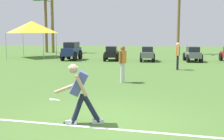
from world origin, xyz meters
The scene contains 14 objects.
ground_plane centered at (0.00, 0.00, 0.00)m, with size 80.00×80.00×0.00m, color #466A2D.
field_line_paint centered at (0.00, -0.47, 0.00)m, with size 22.97×0.09×0.01m, color white.
frisbee_thrower centered at (-0.49, -0.25, 0.79)m, with size 1.15×0.47×1.40m.
frisbee_in_flight centered at (-1.10, -0.20, 0.54)m, with size 0.35×0.35×0.08m.
teammate_near_sideline centered at (-0.03, 5.38, 0.94)m, with size 0.30×0.49×1.56m.
teammate_midfield centered at (2.70, 9.95, 0.94)m, with size 0.20×0.49×1.56m.
parked_car_slot_a centered at (-4.94, 15.03, 0.74)m, with size 1.20×2.37×1.40m.
parked_car_slot_b centered at (-1.78, 15.05, 0.56)m, with size 1.18×2.24×1.10m.
parked_car_slot_c centered at (0.95, 14.81, 0.56)m, with size 1.12×2.22×1.10m.
parked_car_slot_d centered at (4.28, 15.01, 0.56)m, with size 1.18×2.24×1.10m.
palm_tree_far_left centered at (-10.05, 23.21, 3.86)m, with size 3.65×3.85×6.13m.
palm_tree_left_of_centre centered at (-9.24, 23.00, 4.20)m, with size 3.46×3.51×6.75m.
palm_tree_right_of_centre centered at (3.95, 22.66, 4.21)m, with size 3.50×3.69×6.62m.
event_tent centered at (-9.02, 17.06, 2.61)m, with size 3.38×3.38×3.13m.
Camera 1 is at (1.06, -6.36, 2.08)m, focal length 45.00 mm.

